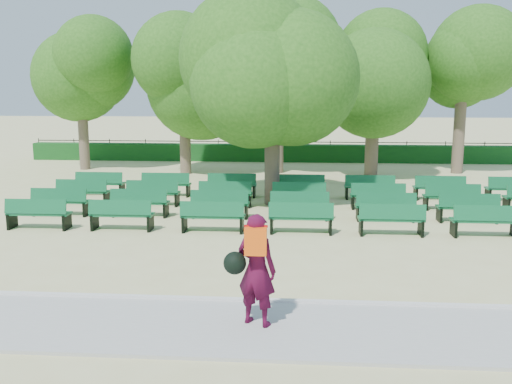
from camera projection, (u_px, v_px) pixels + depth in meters
ground at (252, 223)px, 16.52m from camera, size 120.00×120.00×0.00m
paving at (216, 328)px, 9.26m from camera, size 30.00×2.20×0.06m
curb at (225, 300)px, 10.38m from camera, size 30.00×0.12×0.10m
hedge at (274, 153)px, 30.17m from camera, size 26.00×0.70×0.90m
fence at (274, 160)px, 30.64m from camera, size 26.00×0.10×1.02m
tree_line at (270, 172)px, 26.33m from camera, size 21.80×6.80×7.04m
bench_array at (300, 210)px, 17.81m from camera, size 1.76×0.64×1.09m
tree_among at (273, 73)px, 18.41m from camera, size 4.83×4.83×6.51m
person at (255, 268)px, 9.15m from camera, size 0.93×0.68×1.85m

